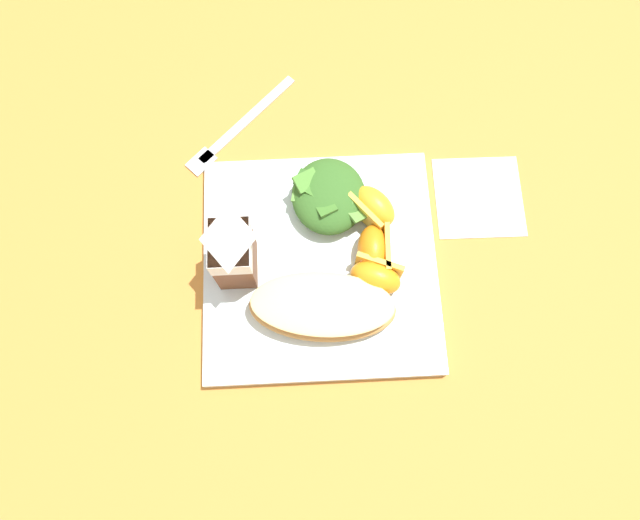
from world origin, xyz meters
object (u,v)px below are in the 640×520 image
Objects in this scene: milk_carton at (232,247)px; green_salad_pile at (329,196)px; paper_napkin at (479,197)px; metal_fork at (234,131)px; orange_wedge_front at (376,276)px; white_plate at (320,264)px; cheesy_pizza_bread at (325,307)px; orange_wedge_middle at (374,250)px; orange_wedge_rear at (373,207)px.

green_salad_pile is at bearing -56.70° from milk_carton.
metal_fork is (0.11, 0.31, 0.00)m from paper_napkin.
orange_wedge_front is at bearing 127.14° from paper_napkin.
paper_napkin is at bearing -68.35° from white_plate.
cheesy_pizza_bread is 0.09m from orange_wedge_middle.
milk_carton is at bearing 108.99° from orange_wedge_rear.
cheesy_pizza_bread is 2.56× the size of orange_wedge_rear.
metal_fork is at bearing 28.76° from white_plate.
orange_wedge_middle is at bearing 177.33° from orange_wedge_rear.
milk_carton is 0.75× the size of metal_fork.
green_salad_pile is 0.11m from orange_wedge_front.
orange_wedge_middle is (0.03, -0.00, 0.00)m from orange_wedge_front.
orange_wedge_front is 0.28m from metal_fork.
orange_wedge_front is 1.00× the size of orange_wedge_rear.
orange_wedge_middle is at bearing -43.31° from cheesy_pizza_bread.
milk_carton is 1.59× the size of orange_wedge_front.
white_plate is 4.54× the size of orange_wedge_middle.
orange_wedge_rear is (0.05, -0.00, 0.00)m from orange_wedge_middle.
milk_carton reaches higher than white_plate.
orange_wedge_middle and orange_wedge_rear have the same top height.
green_salad_pile reaches higher than orange_wedge_front.
white_plate is at bearing 95.69° from orange_wedge_middle.
white_plate is at bearing 169.62° from green_salad_pile.
orange_wedge_front is 0.63× the size of paper_napkin.
cheesy_pizza_bread is 0.14m from orange_wedge_rear.
green_salad_pile reaches higher than orange_wedge_middle.
paper_napkin is 0.75× the size of metal_fork.
green_salad_pile is 0.20m from paper_napkin.
metal_fork is (0.19, 0.10, -0.01)m from white_plate.
cheesy_pizza_bread is at bearing 124.65° from paper_napkin.
cheesy_pizza_bread is at bearing 175.35° from green_salad_pile.
orange_wedge_front reaches higher than metal_fork.
orange_wedge_middle reaches higher than white_plate.
milk_carton is at bearing 57.95° from cheesy_pizza_bread.
orange_wedge_rear is at bearing -2.12° from orange_wedge_front.
metal_fork is (0.18, 0.17, -0.03)m from orange_wedge_middle.
orange_wedge_rear reaches higher than metal_fork.
orange_wedge_front is at bearing -61.84° from cheesy_pizza_bread.
green_salad_pile is 0.17m from metal_fork.
milk_carton is at bearing 90.82° from orange_wedge_middle.
orange_wedge_rear is 0.47× the size of metal_fork.
green_salad_pile reaches higher than metal_fork.
orange_wedge_middle is (-0.07, -0.05, -0.00)m from green_salad_pile.
cheesy_pizza_bread is 1.21× the size of metal_fork.
orange_wedge_rear reaches higher than white_plate.
green_salad_pile is (0.14, -0.01, 0.00)m from cheesy_pizza_bread.
cheesy_pizza_bread is 0.27m from metal_fork.
milk_carton reaches higher than green_salad_pile.
green_salad_pile reaches higher than orange_wedge_rear.
white_plate is at bearing -151.24° from metal_fork.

